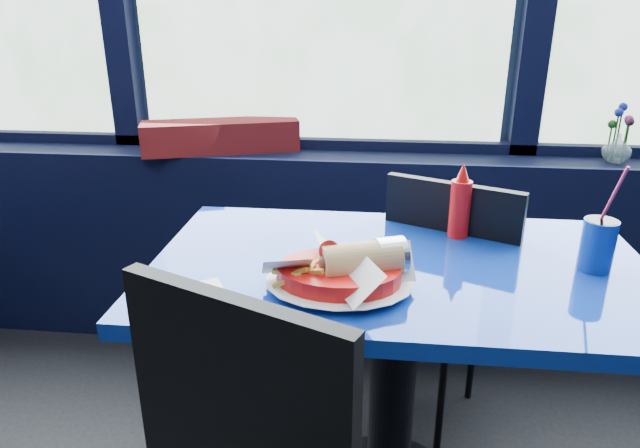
% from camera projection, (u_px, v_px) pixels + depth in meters
% --- Properties ---
extents(window_sill, '(5.00, 0.26, 0.80)m').
position_uv_depth(window_sill, '(317.00, 247.00, 2.35)').
color(window_sill, black).
rests_on(window_sill, ground).
extents(near_table, '(1.20, 0.70, 0.75)m').
position_uv_depth(near_table, '(396.00, 328.00, 1.45)').
color(near_table, black).
rests_on(near_table, ground).
extents(chair_near_back, '(0.53, 0.53, 0.89)m').
position_uv_depth(chair_near_back, '(426.00, 289.00, 1.77)').
color(chair_near_back, black).
rests_on(chair_near_back, ground).
extents(planter_box, '(0.61, 0.32, 0.12)m').
position_uv_depth(planter_box, '(221.00, 136.00, 2.20)').
color(planter_box, maroon).
rests_on(planter_box, window_sill).
extents(flower_vase, '(0.11, 0.12, 0.21)m').
position_uv_depth(flower_vase, '(618.00, 145.00, 2.05)').
color(flower_vase, silver).
rests_on(flower_vase, window_sill).
extents(food_basket, '(0.30, 0.29, 0.11)m').
position_uv_depth(food_basket, '(342.00, 272.00, 1.25)').
color(food_basket, red).
rests_on(food_basket, near_table).
extents(ketchup_bottle, '(0.05, 0.05, 0.21)m').
position_uv_depth(ketchup_bottle, '(460.00, 204.00, 1.51)').
color(ketchup_bottle, red).
rests_on(ketchup_bottle, near_table).
extents(soda_cup, '(0.08, 0.08, 0.26)m').
position_uv_depth(soda_cup, '(598.00, 244.00, 1.33)').
color(soda_cup, navy).
rests_on(soda_cup, near_table).
extents(napkin, '(0.22, 0.22, 0.00)m').
position_uv_depth(napkin, '(189.00, 301.00, 1.20)').
color(napkin, white).
rests_on(napkin, near_table).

